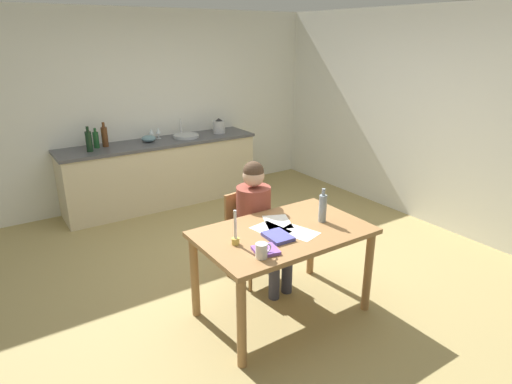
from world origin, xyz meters
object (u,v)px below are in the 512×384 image
(person_seated, at_px, (258,217))
(wine_bottle_on_table, at_px, (323,208))
(wine_glass_by_kettle, at_px, (151,132))
(candlestick, at_px, (235,235))
(book_magazine, at_px, (278,236))
(coffee_mug, at_px, (262,251))
(bottle_vinegar, at_px, (96,140))
(book_cookery, at_px, (266,250))
(bottle_oil, at_px, (89,141))
(mixing_bowl, at_px, (149,139))
(chair_at_table, at_px, (248,232))
(sink_unit, at_px, (186,136))
(bottle_wine_red, at_px, (105,136))
(dining_table, at_px, (283,243))
(stovetop_kettle, at_px, (219,126))
(wine_glass_near_sink, at_px, (158,131))

(person_seated, bearing_deg, wine_bottle_on_table, -63.98)
(wine_glass_by_kettle, bearing_deg, candlestick, -100.00)
(candlestick, relative_size, book_magazine, 1.21)
(coffee_mug, bearing_deg, bottle_vinegar, 94.23)
(book_cookery, distance_m, bottle_oil, 3.21)
(person_seated, relative_size, book_magazine, 5.23)
(book_magazine, height_order, bottle_vinegar, bottle_vinegar)
(person_seated, distance_m, mixing_bowl, 2.55)
(chair_at_table, height_order, book_cookery, chair_at_table)
(mixing_bowl, height_order, wine_glass_by_kettle, wine_glass_by_kettle)
(coffee_mug, height_order, wine_bottle_on_table, wine_bottle_on_table)
(book_magazine, distance_m, sink_unit, 3.18)
(chair_at_table, distance_m, bottle_wine_red, 2.57)
(dining_table, distance_m, stovetop_kettle, 3.22)
(wine_glass_by_kettle, bearing_deg, mixing_bowl, -127.73)
(wine_bottle_on_table, relative_size, wine_glass_near_sink, 1.91)
(bottle_vinegar, height_order, mixing_bowl, bottle_vinegar)
(candlestick, bearing_deg, sink_unit, 71.58)
(chair_at_table, relative_size, mixing_bowl, 4.41)
(sink_unit, xyz_separation_m, wine_glass_near_sink, (-0.34, 0.15, 0.09))
(dining_table, bearing_deg, mixing_bowl, 89.54)
(book_cookery, relative_size, wine_glass_near_sink, 1.13)
(book_magazine, distance_m, bottle_oil, 3.12)
(candlestick, bearing_deg, stovetop_kettle, 63.00)
(book_magazine, bearing_deg, wine_glass_by_kettle, 87.93)
(candlestick, distance_m, wine_glass_near_sink, 3.23)
(chair_at_table, xyz_separation_m, bottle_vinegar, (-0.74, 2.42, 0.53))
(book_magazine, height_order, wine_glass_near_sink, wine_glass_near_sink)
(mixing_bowl, bearing_deg, wine_glass_by_kettle, 52.27)
(candlestick, height_order, wine_glass_near_sink, wine_glass_near_sink)
(bottle_vinegar, bearing_deg, bottle_oil, -129.18)
(chair_at_table, height_order, wine_glass_by_kettle, wine_glass_by_kettle)
(book_magazine, xyz_separation_m, stovetop_kettle, (1.20, 3.10, 0.21))
(bottle_wine_red, height_order, wine_glass_near_sink, bottle_wine_red)
(wine_bottle_on_table, xyz_separation_m, bottle_vinegar, (-1.03, 3.13, 0.11))
(person_seated, height_order, candlestick, person_seated)
(wine_bottle_on_table, height_order, wine_glass_near_sink, wine_bottle_on_table)
(book_magazine, relative_size, book_cookery, 1.32)
(bottle_vinegar, relative_size, wine_glass_by_kettle, 1.65)
(book_magazine, distance_m, book_cookery, 0.25)
(book_cookery, relative_size, wine_bottle_on_table, 0.59)
(person_seated, bearing_deg, candlestick, -136.85)
(bottle_oil, bearing_deg, bottle_vinegar, 50.82)
(chair_at_table, distance_m, sink_unit, 2.43)
(chair_at_table, bearing_deg, dining_table, -97.78)
(coffee_mug, relative_size, wine_glass_by_kettle, 0.83)
(dining_table, height_order, wine_glass_by_kettle, wine_glass_by_kettle)
(chair_at_table, xyz_separation_m, stovetop_kettle, (0.99, 2.34, 0.53))
(book_cookery, height_order, bottle_vinegar, bottle_vinegar)
(person_seated, relative_size, mixing_bowl, 6.18)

